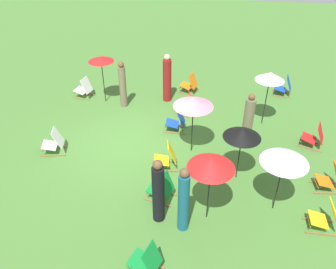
# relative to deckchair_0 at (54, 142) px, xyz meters

# --- Properties ---
(ground_plane) EXTENTS (40.00, 40.00, 0.00)m
(ground_plane) POSITION_rel_deckchair_0_xyz_m (-0.82, 2.26, -0.37)
(ground_plane) COLOR #477A33
(deckchair_0) EXTENTS (0.65, 0.86, 0.83)m
(deckchair_0) POSITION_rel_deckchair_0_xyz_m (0.00, 0.00, 0.00)
(deckchair_0) COLOR olive
(deckchair_0) RESTS_ON ground
(deckchair_1) EXTENTS (0.63, 0.85, 0.83)m
(deckchair_1) POSITION_rel_deckchair_0_xyz_m (0.15, 3.59, 0.00)
(deckchair_1) COLOR olive
(deckchair_1) RESTS_ON ground
(deckchair_2) EXTENTS (0.49, 0.77, 0.83)m
(deckchair_2) POSITION_rel_deckchair_0_xyz_m (1.80, 7.71, 0.00)
(deckchair_2) COLOR olive
(deckchair_2) RESTS_ON ground
(deckchair_3) EXTENTS (0.67, 0.86, 0.83)m
(deckchair_3) POSITION_rel_deckchair_0_xyz_m (3.67, 3.75, 0.00)
(deckchair_3) COLOR olive
(deckchair_3) RESTS_ON ground
(deckchair_4) EXTENTS (0.60, 0.83, 0.83)m
(deckchair_4) POSITION_rel_deckchair_0_xyz_m (-3.62, -0.40, 0.00)
(deckchair_4) COLOR olive
(deckchair_4) RESTS_ON ground
(deckchair_5) EXTENTS (0.68, 0.87, 0.83)m
(deckchair_5) POSITION_rel_deckchair_0_xyz_m (-1.65, 8.06, 0.00)
(deckchair_5) COLOR olive
(deckchair_5) RESTS_ON ground
(deckchair_6) EXTENTS (0.50, 0.78, 0.83)m
(deckchair_6) POSITION_rel_deckchair_0_xyz_m (-1.85, 3.59, 0.00)
(deckchair_6) COLOR olive
(deckchair_6) RESTS_ON ground
(deckchair_7) EXTENTS (0.67, 0.86, 0.83)m
(deckchair_7) POSITION_rel_deckchair_0_xyz_m (-4.72, 3.71, 0.00)
(deckchair_7) COLOR olive
(deckchair_7) RESTS_ON ground
(deckchair_8) EXTENTS (0.59, 0.83, 0.83)m
(deckchair_8) POSITION_rel_deckchair_0_xyz_m (-5.13, 7.50, 0.00)
(deckchair_8) COLOR olive
(deckchair_8) RESTS_ON ground
(deckchair_9) EXTENTS (0.67, 0.86, 0.83)m
(deckchair_9) POSITION_rel_deckchair_0_xyz_m (-3.04, 3.85, 0.00)
(deckchair_9) COLOR olive
(deckchair_9) RESTS_ON ground
(deckchair_10) EXTENTS (0.63, 0.84, 0.83)m
(deckchair_10) POSITION_rel_deckchair_0_xyz_m (1.45, 3.68, 0.00)
(deckchair_10) COLOR olive
(deckchair_10) RESTS_ON ground
(deckchair_11) EXTENTS (0.56, 0.81, 0.83)m
(deckchair_11) POSITION_rel_deckchair_0_xyz_m (0.33, 8.13, 0.00)
(deckchair_11) COLOR olive
(deckchair_11) RESTS_ON ground
(umbrella_0) EXTENTS (1.20, 1.20, 1.90)m
(umbrella_0) POSITION_rel_deckchair_0_xyz_m (-0.78, 4.22, 1.39)
(umbrella_0) COLOR black
(umbrella_0) RESTS_ON ground
(umbrella_1) EXTENTS (0.96, 0.96, 1.87)m
(umbrella_1) POSITION_rel_deckchair_0_xyz_m (-3.44, 0.52, 1.39)
(umbrella_1) COLOR black
(umbrella_1) RESTS_ON ground
(umbrella_2) EXTENTS (1.11, 1.11, 1.88)m
(umbrella_2) POSITION_rel_deckchair_0_xyz_m (1.90, 4.90, 1.37)
(umbrella_2) COLOR black
(umbrella_2) RESTS_ON ground
(umbrella_3) EXTENTS (0.96, 0.96, 1.96)m
(umbrella_3) POSITION_rel_deckchair_0_xyz_m (-2.79, 6.53, 1.45)
(umbrella_3) COLOR black
(umbrella_3) RESTS_ON ground
(umbrella_4) EXTENTS (1.15, 1.15, 1.85)m
(umbrella_4) POSITION_rel_deckchair_0_xyz_m (1.32, 6.58, 1.32)
(umbrella_4) COLOR black
(umbrella_4) RESTS_ON ground
(umbrella_5) EXTENTS (1.02, 1.02, 1.69)m
(umbrella_5) POSITION_rel_deckchair_0_xyz_m (0.27, 5.63, 1.18)
(umbrella_5) COLOR black
(umbrella_5) RESTS_ON ground
(person_0) EXTENTS (0.34, 0.34, 1.90)m
(person_0) POSITION_rel_deckchair_0_xyz_m (-3.93, 2.91, 0.53)
(person_0) COLOR maroon
(person_0) RESTS_ON ground
(person_1) EXTENTS (0.42, 0.42, 1.85)m
(person_1) POSITION_rel_deckchair_0_xyz_m (2.14, 3.72, 0.52)
(person_1) COLOR black
(person_1) RESTS_ON ground
(person_2) EXTENTS (0.37, 0.37, 1.86)m
(person_2) POSITION_rel_deckchair_0_xyz_m (2.34, 4.35, 0.54)
(person_2) COLOR #195972
(person_2) RESTS_ON ground
(person_3) EXTENTS (0.29, 0.29, 1.81)m
(person_3) POSITION_rel_deckchair_0_xyz_m (-3.20, 1.35, 0.51)
(person_3) COLOR #72664C
(person_3) RESTS_ON ground
(person_4) EXTENTS (0.45, 0.45, 1.80)m
(person_4) POSITION_rel_deckchair_0_xyz_m (-1.50, 5.91, 0.48)
(person_4) COLOR #72664C
(person_4) RESTS_ON ground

